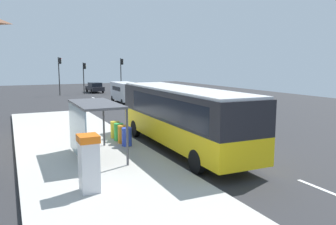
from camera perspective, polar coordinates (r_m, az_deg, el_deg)
name	(u,v)px	position (r m, az deg, el deg)	size (l,w,h in m)	color
ground_plane	(130,114)	(29.80, -6.45, -0.26)	(56.00, 92.00, 0.04)	#2D2D30
sidewalk_platform	(86,154)	(16.76, -13.73, -6.93)	(6.20, 30.00, 0.18)	beige
lane_stripe_seg_0	(323,190)	(13.37, 24.88, -11.83)	(0.16, 2.20, 0.01)	silver
lane_stripe_seg_1	(236,155)	(16.80, 11.58, -7.11)	(0.16, 2.20, 0.01)	silver
lane_stripe_seg_2	(187,135)	(20.88, 3.27, -3.89)	(0.16, 2.20, 0.01)	silver
lane_stripe_seg_3	(155,122)	(25.29, -2.19, -1.71)	(0.16, 2.20, 0.01)	silver
lane_stripe_seg_4	(133,114)	(29.88, -6.00, -0.18)	(0.16, 2.20, 0.01)	silver
lane_stripe_seg_5	(116,107)	(34.59, -8.79, 0.94)	(0.16, 2.20, 0.01)	silver
lane_stripe_seg_6	(104,102)	(39.37, -10.90, 1.79)	(0.16, 2.20, 0.01)	silver
lane_stripe_seg_7	(94,98)	(44.20, -12.55, 2.45)	(0.16, 2.20, 0.01)	silver
bus	(181,114)	(17.17, 2.15, -0.34)	(2.69, 11.05, 3.21)	yellow
white_van	(125,91)	(37.93, -7.35, 3.66)	(2.12, 5.24, 2.30)	silver
sedan_near	(95,87)	(52.34, -12.38, 4.22)	(2.01, 4.48, 1.52)	black
ticket_machine	(89,163)	(11.55, -13.32, -8.34)	(0.66, 0.76, 1.94)	silver
recycling_bin_blue	(127,137)	(17.57, -7.03, -4.13)	(0.52, 0.52, 0.95)	blue
recycling_bin_orange	(123,134)	(18.22, -7.74, -3.69)	(0.52, 0.52, 0.95)	orange
recycling_bin_green	(119,132)	(18.88, -8.39, -3.28)	(0.52, 0.52, 0.95)	green
recycling_bin_yellow	(115,130)	(19.53, -9.00, -2.90)	(0.52, 0.52, 0.95)	yellow
traffic_light_near_side	(121,70)	(49.74, -7.94, 7.15)	(0.49, 0.28, 5.14)	#2D2D2D
traffic_light_far_side	(60,70)	(48.63, -18.00, 6.88)	(0.49, 0.28, 5.26)	#2D2D2D
traffic_light_median	(84,73)	(50.02, -14.09, 6.55)	(0.49, 0.28, 4.53)	#2D2D2D
bus_shelter	(89,116)	(15.48, -13.34, -0.57)	(1.80, 4.00, 2.50)	#4C4C51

